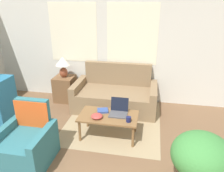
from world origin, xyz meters
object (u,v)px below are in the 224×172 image
at_px(table_lamp, 63,64).
at_px(cup_navy, 129,119).
at_px(snack_bowl, 97,116).
at_px(laptop, 119,111).
at_px(coffee_table, 108,118).
at_px(potted_plant, 201,157).
at_px(book_red, 103,111).
at_px(armchair, 27,144).
at_px(couch, 115,96).

xyz_separation_m(table_lamp, cup_navy, (1.67, -1.38, -0.43)).
bearing_deg(cup_navy, snack_bowl, 178.03).
height_order(laptop, snack_bowl, laptop).
bearing_deg(coffee_table, laptop, 30.81).
relative_size(table_lamp, potted_plant, 0.58).
bearing_deg(potted_plant, book_red, 144.27).
xyz_separation_m(cup_navy, book_red, (-0.49, 0.25, -0.03)).
xyz_separation_m(laptop, snack_bowl, (-0.33, -0.22, -0.02)).
height_order(armchair, laptop, armchair).
distance_m(cup_navy, potted_plant, 1.26).
xyz_separation_m(coffee_table, laptop, (0.16, 0.10, 0.10)).
relative_size(snack_bowl, book_red, 0.86).
distance_m(couch, cup_navy, 1.34).
xyz_separation_m(armchair, snack_bowl, (0.88, 0.70, 0.18)).
relative_size(table_lamp, coffee_table, 0.47).
relative_size(armchair, table_lamp, 1.89).
bearing_deg(table_lamp, cup_navy, -39.72).
bearing_deg(snack_bowl, potted_plant, -28.41).
bearing_deg(coffee_table, table_lamp, 136.34).
bearing_deg(coffee_table, potted_plant, -35.06).
height_order(couch, armchair, couch).
distance_m(couch, table_lamp, 1.38).
bearing_deg(couch, laptop, -76.85).
bearing_deg(laptop, snack_bowl, -146.89).
bearing_deg(table_lamp, coffee_table, -43.66).
bearing_deg(couch, armchair, -116.87).
xyz_separation_m(cup_navy, potted_plant, (0.97, -0.80, 0.06)).
distance_m(armchair, snack_bowl, 1.14).
bearing_deg(laptop, table_lamp, 141.98).
height_order(couch, potted_plant, couch).
bearing_deg(coffee_table, snack_bowl, -144.81).
distance_m(couch, coffee_table, 1.12).
distance_m(table_lamp, cup_navy, 2.21).
relative_size(couch, snack_bowl, 9.07).
bearing_deg(book_red, coffee_table, -42.13).
xyz_separation_m(armchair, coffee_table, (1.05, 0.83, 0.09)).
bearing_deg(snack_bowl, coffee_table, 35.19).
xyz_separation_m(coffee_table, potted_plant, (1.33, -0.94, 0.15)).
relative_size(couch, table_lamp, 3.76).
bearing_deg(armchair, coffee_table, 38.09).
bearing_deg(laptop, couch, 103.15).
bearing_deg(cup_navy, potted_plant, -39.32).
bearing_deg(potted_plant, couch, 124.54).
bearing_deg(couch, table_lamp, 173.76).
relative_size(table_lamp, snack_bowl, 2.41).
distance_m(armchair, book_red, 1.33).
xyz_separation_m(couch, coffee_table, (0.07, -1.11, 0.10)).
xyz_separation_m(couch, armchair, (-0.98, -1.94, 0.00)).
distance_m(book_red, potted_plant, 1.80).
distance_m(armchair, cup_navy, 1.58).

